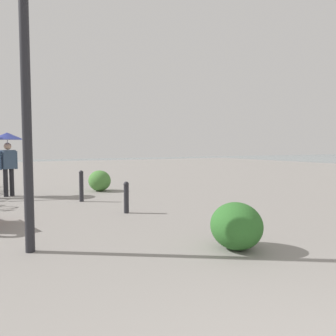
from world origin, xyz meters
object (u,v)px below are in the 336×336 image
Objects in this scene: pedestrian at (8,146)px; bollard_mid at (81,185)px; bollard_near at (126,197)px; lamppost at (25,69)px.

bollard_mid is (-2.07, -1.82, -1.13)m from pedestrian.
bollard_mid is at bearing 14.95° from bollard_near.
pedestrian is (6.29, 0.08, -1.13)m from lamppost.
bollard_near is at bearing -150.42° from pedestrian.
lamppost is 2.02× the size of pedestrian.
bollard_near is at bearing -165.05° from bollard_mid.
lamppost is 5.09m from bollard_mid.
pedestrian is at bearing 0.76° from lamppost.
pedestrian is at bearing 41.32° from bollard_mid.
lamppost is 5.41× the size of bollard_near.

